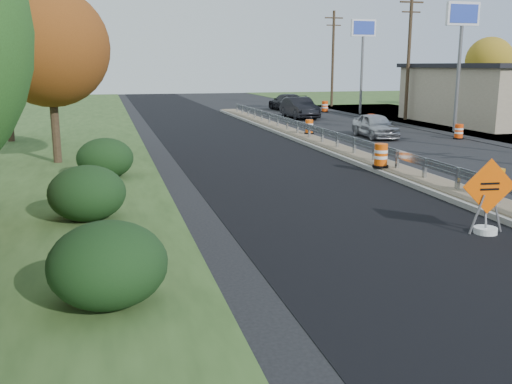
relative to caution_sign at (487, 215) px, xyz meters
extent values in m
plane|color=black|center=(1.80, 3.93, -0.49)|extent=(140.00, 140.00, 0.00)
cube|color=black|center=(-2.60, 13.93, -0.48)|extent=(7.20, 120.00, 0.01)
cube|color=gray|center=(1.80, 11.93, -0.40)|extent=(1.60, 55.00, 0.18)
cube|color=brown|center=(1.80, 11.93, -0.28)|extent=(1.25, 55.00, 0.05)
cube|color=silver|center=(1.80, 1.93, 0.09)|extent=(0.10, 0.15, 0.70)
cube|color=silver|center=(1.80, 3.93, 0.09)|extent=(0.10, 0.15, 0.70)
cube|color=silver|center=(1.80, 5.93, 0.09)|extent=(0.10, 0.15, 0.70)
cube|color=silver|center=(1.80, 7.93, 0.09)|extent=(0.10, 0.15, 0.70)
cube|color=silver|center=(1.80, 9.93, 0.09)|extent=(0.10, 0.15, 0.70)
cube|color=silver|center=(1.80, 11.93, 0.09)|extent=(0.10, 0.15, 0.70)
cube|color=silver|center=(1.80, 13.93, 0.09)|extent=(0.10, 0.15, 0.70)
cube|color=silver|center=(1.80, 15.93, 0.09)|extent=(0.10, 0.15, 0.70)
cube|color=silver|center=(1.80, 17.93, 0.09)|extent=(0.10, 0.15, 0.70)
cube|color=silver|center=(1.80, 19.93, 0.09)|extent=(0.10, 0.15, 0.70)
cube|color=silver|center=(1.80, 21.93, 0.09)|extent=(0.10, 0.15, 0.70)
cube|color=silver|center=(1.80, 23.93, 0.09)|extent=(0.10, 0.15, 0.70)
cube|color=silver|center=(1.80, 25.93, 0.09)|extent=(0.10, 0.15, 0.70)
cube|color=silver|center=(1.80, 27.93, 0.09)|extent=(0.10, 0.15, 0.70)
cube|color=silver|center=(1.80, 29.93, 0.09)|extent=(0.10, 0.15, 0.70)
cube|color=silver|center=(1.80, 31.93, 0.09)|extent=(0.10, 0.15, 0.70)
cube|color=silver|center=(1.80, 33.93, 0.09)|extent=(0.10, 0.15, 0.70)
cube|color=silver|center=(1.80, 35.93, 0.09)|extent=(0.10, 0.15, 0.70)
cube|color=silver|center=(1.80, 12.93, 0.29)|extent=(0.04, 46.00, 0.34)
cube|color=silver|center=(1.80, 12.93, 0.21)|extent=(0.06, 46.00, 0.03)
cube|color=silver|center=(1.80, 12.93, 0.37)|extent=(0.06, 46.00, 0.03)
cube|color=black|center=(13.85, 23.93, 1.11)|extent=(0.08, 7.20, 2.20)
cylinder|color=slate|center=(12.30, 19.93, 2.91)|extent=(0.22, 0.22, 6.80)
cube|color=white|center=(12.30, 19.93, 6.71)|extent=(2.20, 0.25, 1.40)
cube|color=#263FB2|center=(12.30, 19.93, 6.71)|extent=(1.90, 0.30, 1.10)
cylinder|color=slate|center=(12.30, 33.93, 2.91)|extent=(0.22, 0.22, 6.80)
cube|color=white|center=(12.30, 33.93, 6.71)|extent=(2.20, 0.25, 1.40)
cube|color=#263FB2|center=(12.30, 33.93, 6.71)|extent=(1.90, 0.30, 1.10)
cylinder|color=#473523|center=(13.30, 27.93, 4.21)|extent=(0.26, 0.26, 9.40)
cube|color=#473523|center=(13.30, 27.93, 8.21)|extent=(1.90, 0.12, 0.12)
cube|color=#473523|center=(13.30, 27.93, 7.51)|extent=(1.50, 0.10, 0.10)
cylinder|color=#473523|center=(13.30, 42.93, 4.21)|extent=(0.26, 0.26, 9.40)
cube|color=#473523|center=(13.30, 42.93, 8.21)|extent=(1.90, 0.12, 0.12)
cube|color=#473523|center=(13.30, 42.93, 7.51)|extent=(1.50, 0.10, 0.10)
ellipsoid|color=black|center=(-9.20, -2.07, 0.27)|extent=(2.09, 2.09, 1.52)
ellipsoid|color=black|center=(-9.70, 3.93, 0.27)|extent=(2.09, 2.09, 1.52)
ellipsoid|color=black|center=(-9.20, 9.93, 0.27)|extent=(2.09, 2.09, 1.52)
cylinder|color=#473523|center=(-11.20, 13.93, 1.16)|extent=(0.36, 0.36, 3.30)
sphere|color=brown|center=(-11.20, 13.93, 4.39)|extent=(4.95, 4.95, 4.95)
cylinder|color=#473523|center=(-14.20, 21.93, 0.94)|extent=(0.36, 0.36, 2.86)
sphere|color=#29501A|center=(-14.20, 21.93, 3.74)|extent=(4.29, 4.29, 4.29)
cylinder|color=#473523|center=(27.80, 37.93, 1.05)|extent=(0.36, 0.36, 3.08)
sphere|color=#AC8B24|center=(27.80, 37.93, 4.06)|extent=(4.62, 4.62, 4.62)
cylinder|color=white|center=(0.00, 0.00, -0.41)|extent=(0.58, 0.58, 0.17)
cube|color=slate|center=(-0.29, 0.00, 0.03)|extent=(0.35, 0.08, 1.00)
cube|color=slate|center=(0.29, 0.00, 0.03)|extent=(0.35, 0.08, 1.00)
cube|color=slate|center=(0.00, 0.05, 0.03)|extent=(0.07, 0.26, 1.02)
cube|color=#DC4E04|center=(0.00, 0.00, 0.74)|extent=(1.39, 0.20, 1.39)
cube|color=black|center=(0.00, -0.02, 0.81)|extent=(0.50, 0.07, 0.05)
cube|color=black|center=(0.00, -0.02, 0.66)|extent=(0.50, 0.07, 0.05)
cylinder|color=black|center=(2.35, 2.77, -0.22)|extent=(0.58, 0.58, 0.08)
cylinder|color=orange|center=(2.35, 2.77, 0.18)|extent=(0.46, 0.46, 0.81)
cylinder|color=white|center=(2.35, 2.77, 0.32)|extent=(0.48, 0.48, 0.11)
cylinder|color=white|center=(2.35, 2.77, 0.11)|extent=(0.48, 0.48, 0.11)
cylinder|color=black|center=(1.25, 8.24, -0.22)|extent=(0.63, 0.63, 0.08)
cylinder|color=#E65109|center=(1.25, 8.24, 0.23)|extent=(0.51, 0.51, 0.89)
cylinder|color=white|center=(1.25, 8.24, 0.37)|extent=(0.52, 0.52, 0.12)
cylinder|color=white|center=(1.25, 8.24, 0.14)|extent=(0.52, 0.52, 0.12)
cylinder|color=black|center=(2.35, 19.46, -0.22)|extent=(0.56, 0.56, 0.07)
cylinder|color=#DE4F09|center=(2.35, 19.46, 0.17)|extent=(0.45, 0.45, 0.79)
cylinder|color=white|center=(2.35, 19.46, 0.30)|extent=(0.46, 0.46, 0.10)
cylinder|color=white|center=(2.35, 19.46, 0.10)|extent=(0.46, 0.46, 0.10)
cylinder|color=black|center=(10.44, 16.69, -0.45)|extent=(0.58, 0.58, 0.08)
cylinder|color=#F7420A|center=(10.44, 16.69, -0.04)|extent=(0.47, 0.47, 0.82)
cylinder|color=white|center=(10.44, 16.69, 0.09)|extent=(0.48, 0.48, 0.11)
cylinder|color=white|center=(10.44, 16.69, -0.12)|extent=(0.48, 0.48, 0.11)
cylinder|color=black|center=(8.80, 24.63, -0.45)|extent=(0.56, 0.56, 0.08)
cylinder|color=red|center=(8.80, 24.63, -0.06)|extent=(0.45, 0.45, 0.79)
cylinder|color=white|center=(8.80, 24.63, 0.07)|extent=(0.46, 0.46, 0.10)
cylinder|color=white|center=(8.80, 24.63, -0.13)|extent=(0.46, 0.46, 0.10)
cylinder|color=black|center=(10.00, 36.40, -0.44)|extent=(0.68, 0.68, 0.09)
cylinder|color=#E64209|center=(10.00, 36.40, 0.03)|extent=(0.55, 0.55, 0.96)
cylinder|color=white|center=(10.00, 36.40, 0.19)|extent=(0.56, 0.56, 0.13)
cylinder|color=white|center=(10.00, 36.40, -0.06)|extent=(0.56, 0.56, 0.13)
imported|color=#B4B4B9|center=(6.12, 18.55, 0.21)|extent=(1.89, 4.20, 1.40)
imported|color=black|center=(5.87, 31.42, 0.34)|extent=(1.82, 5.04, 1.65)
imported|color=black|center=(7.35, 39.36, 0.28)|extent=(2.43, 5.42, 1.54)
camera|label=1|loc=(-9.10, -11.85, 3.67)|focal=40.00mm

